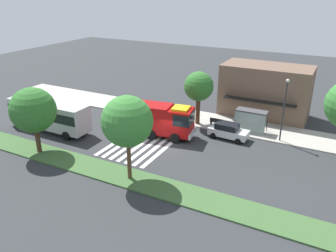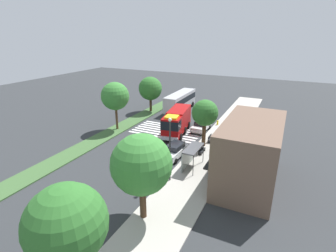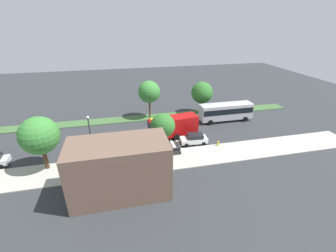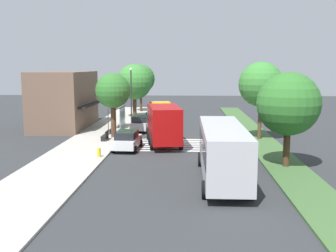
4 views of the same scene
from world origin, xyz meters
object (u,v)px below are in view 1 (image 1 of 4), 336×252
object	(u,v)px
parked_car_west	(149,116)
bus_stop_shelter	(251,117)
transit_bus	(48,114)
parked_car_mid	(228,131)
fire_truck	(158,118)
median_tree_west	(127,122)
median_tree_far_west	(33,110)
bench_west_of_shelter	(186,116)
sidewalk_tree_far_west	(199,87)
street_lamp	(284,106)
fire_hydrant	(133,110)
bench_near_shelter	(217,122)

from	to	relation	value
parked_car_west	bus_stop_shelter	bearing A→B (deg)	15.77
parked_car_west	transit_bus	world-z (taller)	transit_bus
transit_bus	bus_stop_shelter	bearing A→B (deg)	-154.27
parked_car_mid	transit_bus	bearing A→B (deg)	-156.01
fire_truck	median_tree_west	bearing A→B (deg)	-84.67
fire_truck	transit_bus	world-z (taller)	fire_truck
fire_truck	parked_car_mid	distance (m)	7.82
median_tree_far_west	bench_west_of_shelter	bearing A→B (deg)	57.74
fire_truck	bench_west_of_shelter	xyz separation A→B (m)	(0.82, 5.62, -1.47)
parked_car_mid	sidewalk_tree_far_west	xyz separation A→B (m)	(-4.57, 2.20, 3.82)
parked_car_west	parked_car_mid	size ratio (longest dim) A/B	0.99
bus_stop_shelter	bench_west_of_shelter	world-z (taller)	bus_stop_shelter
bench_west_of_shelter	street_lamp	xyz separation A→B (m)	(11.59, -0.88, 3.52)
transit_bus	median_tree_west	world-z (taller)	median_tree_west
parked_car_west	parked_car_mid	xyz separation A→B (m)	(10.11, -0.00, 0.03)
bus_stop_shelter	sidewalk_tree_far_west	size ratio (longest dim) A/B	0.55
parked_car_mid	transit_bus	distance (m)	20.50
parked_car_mid	bus_stop_shelter	distance (m)	3.32
sidewalk_tree_far_west	bus_stop_shelter	bearing A→B (deg)	4.36
parked_car_west	transit_bus	size ratio (longest dim) A/B	0.42
sidewalk_tree_far_west	median_tree_west	xyz separation A→B (m)	(-0.24, -14.40, 0.72)
bench_west_of_shelter	fire_hydrant	xyz separation A→B (m)	(-7.21, -0.98, -0.10)
fire_hydrant	parked_car_mid	bearing A→B (deg)	-7.14
transit_bus	bench_west_of_shelter	size ratio (longest dim) A/B	6.47
fire_hydrant	sidewalk_tree_far_west	bearing A→B (deg)	3.19
bus_stop_shelter	fire_hydrant	bearing A→B (deg)	-176.33
bench_west_of_shelter	fire_hydrant	distance (m)	7.28
median_tree_far_west	bus_stop_shelter	bearing A→B (deg)	40.49
fire_truck	bus_stop_shelter	xyz separation A→B (m)	(8.85, 5.62, -0.18)
parked_car_mid	median_tree_far_west	world-z (taller)	median_tree_far_west
parked_car_west	median_tree_west	distance (m)	14.07
fire_truck	fire_hydrant	world-z (taller)	fire_truck
transit_bus	bus_stop_shelter	xyz separation A→B (m)	(20.77, 10.11, -0.17)
bench_west_of_shelter	fire_hydrant	size ratio (longest dim) A/B	2.29
median_tree_far_west	median_tree_west	distance (m)	10.95
bench_west_of_shelter	fire_hydrant	bearing A→B (deg)	-172.28
sidewalk_tree_far_west	median_tree_far_west	size ratio (longest dim) A/B	0.96
transit_bus	bench_west_of_shelter	xyz separation A→B (m)	(12.74, 10.11, -1.47)
median_tree_far_west	median_tree_west	size ratio (longest dim) A/B	0.89
bus_stop_shelter	bench_near_shelter	size ratio (longest dim) A/B	2.19
fire_truck	median_tree_west	distance (m)	10.13
bus_stop_shelter	median_tree_west	size ratio (longest dim) A/B	0.47
bench_near_shelter	street_lamp	size ratio (longest dim) A/B	0.23
bench_west_of_shelter	street_lamp	world-z (taller)	street_lamp
parked_car_mid	fire_hydrant	size ratio (longest dim) A/B	6.28
bench_west_of_shelter	bench_near_shelter	bearing A→B (deg)	0.00
parked_car_mid	transit_bus	xyz separation A→B (m)	(-19.07, -7.43, 1.17)
transit_bus	median_tree_far_west	bearing A→B (deg)	124.83
street_lamp	fire_hydrant	size ratio (longest dim) A/B	9.73
bench_near_shelter	median_tree_west	distance (m)	15.85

